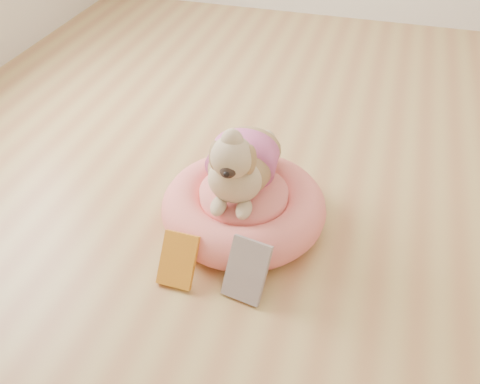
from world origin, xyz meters
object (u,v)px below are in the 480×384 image
(pet_bed, at_px, (244,207))
(book_white, at_px, (247,270))
(dog, at_px, (240,150))
(book_yellow, at_px, (178,260))

(pet_bed, relative_size, book_white, 3.00)
(pet_bed, height_order, book_white, book_white)
(pet_bed, bearing_deg, book_white, -72.36)
(dog, relative_size, book_white, 2.18)
(book_white, bearing_deg, book_yellow, -168.24)
(pet_bed, height_order, book_yellow, same)
(book_yellow, bearing_deg, dog, 72.52)
(pet_bed, distance_m, book_white, 0.34)
(book_yellow, relative_size, book_white, 0.89)
(pet_bed, bearing_deg, book_yellow, -112.16)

